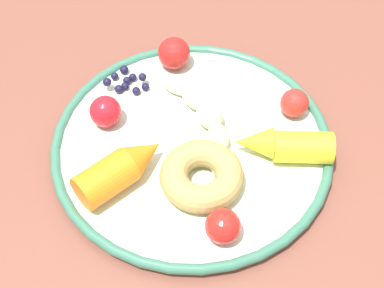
{
  "coord_description": "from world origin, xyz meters",
  "views": [
    {
      "loc": [
        -0.01,
        0.41,
        1.31
      ],
      "look_at": [
        -0.03,
        -0.02,
        0.75
      ],
      "focal_mm": 54.73,
      "sensor_mm": 36.0,
      "label": 1
    }
  ],
  "objects_px": {
    "tomato_mid": "(174,53)",
    "blueberry_pile": "(127,81)",
    "carrot_yellow": "(283,147)",
    "tomato_near": "(223,226)",
    "dining_table": "(169,202)",
    "tomato_far": "(105,112)",
    "banana": "(205,118)",
    "carrot_orange": "(121,169)",
    "plate": "(192,145)",
    "donut": "(202,176)",
    "tomato_extra": "(294,103)"
  },
  "relations": [
    {
      "from": "tomato_mid",
      "to": "blueberry_pile",
      "type": "bearing_deg",
      "value": 27.87
    },
    {
      "from": "carrot_yellow",
      "to": "tomato_near",
      "type": "height_order",
      "value": "tomato_near"
    },
    {
      "from": "dining_table",
      "to": "tomato_far",
      "type": "distance_m",
      "value": 0.15
    },
    {
      "from": "blueberry_pile",
      "to": "tomato_near",
      "type": "relative_size",
      "value": 1.52
    },
    {
      "from": "banana",
      "to": "carrot_yellow",
      "type": "relative_size",
      "value": 1.43
    },
    {
      "from": "banana",
      "to": "carrot_orange",
      "type": "distance_m",
      "value": 0.12
    },
    {
      "from": "carrot_yellow",
      "to": "tomato_far",
      "type": "distance_m",
      "value": 0.22
    },
    {
      "from": "dining_table",
      "to": "carrot_yellow",
      "type": "xyz_separation_m",
      "value": [
        -0.14,
        0.01,
        0.12
      ]
    },
    {
      "from": "tomato_far",
      "to": "tomato_near",
      "type": "bearing_deg",
      "value": 127.75
    },
    {
      "from": "dining_table",
      "to": "tomato_mid",
      "type": "distance_m",
      "value": 0.19
    },
    {
      "from": "plate",
      "to": "tomato_mid",
      "type": "relative_size",
      "value": 7.91
    },
    {
      "from": "carrot_yellow",
      "to": "tomato_mid",
      "type": "xyz_separation_m",
      "value": [
        0.12,
        -0.16,
        0.0
      ]
    },
    {
      "from": "donut",
      "to": "banana",
      "type": "bearing_deg",
      "value": -96.32
    },
    {
      "from": "blueberry_pile",
      "to": "banana",
      "type": "bearing_deg",
      "value": 143.17
    },
    {
      "from": "dining_table",
      "to": "blueberry_pile",
      "type": "height_order",
      "value": "blueberry_pile"
    },
    {
      "from": "blueberry_pile",
      "to": "donut",
      "type": "bearing_deg",
      "value": 118.56
    },
    {
      "from": "donut",
      "to": "tomato_mid",
      "type": "distance_m",
      "value": 0.19
    },
    {
      "from": "banana",
      "to": "tomato_far",
      "type": "distance_m",
      "value": 0.12
    },
    {
      "from": "dining_table",
      "to": "blueberry_pile",
      "type": "xyz_separation_m",
      "value": [
        0.05,
        -0.12,
        0.11
      ]
    },
    {
      "from": "dining_table",
      "to": "tomato_far",
      "type": "xyz_separation_m",
      "value": [
        0.07,
        -0.06,
        0.12
      ]
    },
    {
      "from": "carrot_yellow",
      "to": "tomato_far",
      "type": "relative_size",
      "value": 2.97
    },
    {
      "from": "dining_table",
      "to": "carrot_yellow",
      "type": "distance_m",
      "value": 0.18
    },
    {
      "from": "blueberry_pile",
      "to": "dining_table",
      "type": "bearing_deg",
      "value": 112.01
    },
    {
      "from": "donut",
      "to": "blueberry_pile",
      "type": "relative_size",
      "value": 1.62
    },
    {
      "from": "tomato_mid",
      "to": "carrot_yellow",
      "type": "bearing_deg",
      "value": 127.19
    },
    {
      "from": "donut",
      "to": "tomato_extra",
      "type": "bearing_deg",
      "value": -140.54
    },
    {
      "from": "tomato_mid",
      "to": "tomato_extra",
      "type": "bearing_deg",
      "value": 147.53
    },
    {
      "from": "carrot_yellow",
      "to": "blueberry_pile",
      "type": "xyz_separation_m",
      "value": [
        0.18,
        -0.12,
        -0.01
      ]
    },
    {
      "from": "carrot_orange",
      "to": "blueberry_pile",
      "type": "bearing_deg",
      "value": -91.27
    },
    {
      "from": "tomato_extra",
      "to": "banana",
      "type": "bearing_deg",
      "value": 6.71
    },
    {
      "from": "tomato_near",
      "to": "tomato_mid",
      "type": "bearing_deg",
      "value": -81.0
    },
    {
      "from": "blueberry_pile",
      "to": "tomato_extra",
      "type": "bearing_deg",
      "value": 164.23
    },
    {
      "from": "banana",
      "to": "donut",
      "type": "xyz_separation_m",
      "value": [
        0.01,
        0.09,
        0.0
      ]
    },
    {
      "from": "carrot_orange",
      "to": "blueberry_pile",
      "type": "height_order",
      "value": "carrot_orange"
    },
    {
      "from": "carrot_yellow",
      "to": "donut",
      "type": "distance_m",
      "value": 0.1
    },
    {
      "from": "tomato_near",
      "to": "tomato_mid",
      "type": "height_order",
      "value": "tomato_mid"
    },
    {
      "from": "tomato_near",
      "to": "banana",
      "type": "bearing_deg",
      "value": -86.95
    },
    {
      "from": "banana",
      "to": "tomato_near",
      "type": "height_order",
      "value": "tomato_near"
    },
    {
      "from": "plate",
      "to": "banana",
      "type": "distance_m",
      "value": 0.04
    },
    {
      "from": "tomato_extra",
      "to": "donut",
      "type": "bearing_deg",
      "value": 39.46
    },
    {
      "from": "tomato_extra",
      "to": "tomato_mid",
      "type": "bearing_deg",
      "value": -32.47
    },
    {
      "from": "tomato_mid",
      "to": "banana",
      "type": "bearing_deg",
      "value": 107.34
    },
    {
      "from": "dining_table",
      "to": "blueberry_pile",
      "type": "bearing_deg",
      "value": -67.99
    },
    {
      "from": "tomato_far",
      "to": "donut",
      "type": "bearing_deg",
      "value": 138.32
    },
    {
      "from": "carrot_orange",
      "to": "tomato_mid",
      "type": "bearing_deg",
      "value": -110.15
    },
    {
      "from": "donut",
      "to": "tomato_near",
      "type": "distance_m",
      "value": 0.07
    },
    {
      "from": "carrot_orange",
      "to": "tomato_far",
      "type": "height_order",
      "value": "carrot_orange"
    },
    {
      "from": "dining_table",
      "to": "carrot_orange",
      "type": "relative_size",
      "value": 11.01
    },
    {
      "from": "dining_table",
      "to": "tomato_extra",
      "type": "distance_m",
      "value": 0.21
    },
    {
      "from": "dining_table",
      "to": "tomato_mid",
      "type": "bearing_deg",
      "value": -95.94
    }
  ]
}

